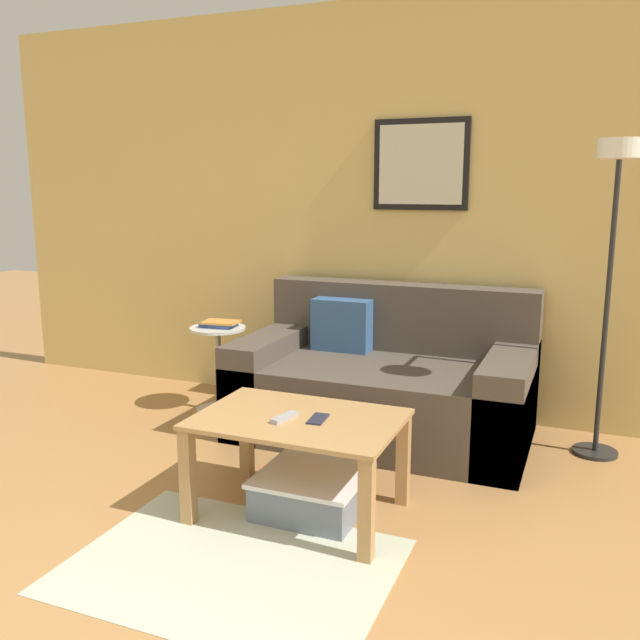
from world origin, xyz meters
The scene contains 10 objects.
wall_back centered at (0.00, 3.36, 1.28)m, with size 5.60×0.09×2.55m.
area_rug centered at (0.13, 1.26, 0.00)m, with size 1.23×0.91×0.01m, color #B2B79E.
couch centered at (0.25, 2.87, 0.29)m, with size 1.66×0.95×0.85m.
coffee_table centered at (0.20, 1.76, 0.36)m, with size 0.88×0.61×0.45m.
storage_bin centered at (0.25, 1.79, 0.09)m, with size 0.47×0.44×0.18m.
floor_lamp centered at (1.42, 2.79, 1.18)m, with size 0.24×0.56×1.65m.
side_table centered at (-0.85, 2.84, 0.33)m, with size 0.35×0.35×0.56m.
book_stack centered at (-0.84, 2.85, 0.58)m, with size 0.25×0.18×0.04m.
remote_control centered at (0.15, 1.70, 0.46)m, with size 0.04×0.15×0.02m, color #99999E.
cell_phone centered at (0.29, 1.76, 0.45)m, with size 0.07×0.14×0.01m, color #1E2338.
Camera 1 is at (1.35, -0.81, 1.44)m, focal length 38.00 mm.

